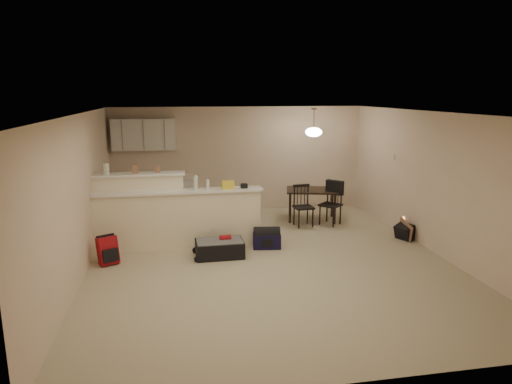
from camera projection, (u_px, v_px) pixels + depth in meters
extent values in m
plane|color=#BAAE8F|center=(269.00, 260.00, 7.87)|extent=(7.00, 7.00, 0.00)
plane|color=white|center=(270.00, 113.00, 7.34)|extent=(7.00, 7.00, 0.00)
cube|color=beige|center=(239.00, 159.00, 10.97)|extent=(6.00, 0.02, 2.50)
cube|color=beige|center=(347.00, 265.00, 4.24)|extent=(6.00, 0.02, 2.50)
cube|color=beige|center=(81.00, 196.00, 7.08)|extent=(0.02, 7.00, 2.50)
cube|color=beige|center=(434.00, 183.00, 8.12)|extent=(0.02, 7.00, 2.50)
cube|color=#F6EAC7|center=(179.00, 221.00, 8.36)|extent=(3.00, 0.28, 1.05)
cube|color=white|center=(178.00, 192.00, 8.25)|extent=(3.08, 0.38, 0.04)
cube|color=#F6EAC7|center=(140.00, 211.00, 8.42)|extent=(1.60, 0.24, 1.35)
cube|color=white|center=(138.00, 174.00, 8.27)|extent=(1.68, 0.34, 0.04)
cube|color=white|center=(144.00, 134.00, 10.27)|extent=(1.40, 0.34, 0.70)
cube|color=white|center=(156.00, 198.00, 10.49)|extent=(1.80, 0.60, 0.90)
cube|color=beige|center=(393.00, 157.00, 9.56)|extent=(0.02, 0.12, 0.12)
cylinder|color=silver|center=(106.00, 169.00, 8.15)|extent=(0.10, 0.10, 0.20)
cube|color=#91664A|center=(135.00, 169.00, 8.24)|extent=(0.10, 0.07, 0.16)
cube|color=#91664A|center=(158.00, 169.00, 8.32)|extent=(0.08, 0.06, 0.12)
cylinder|color=silver|center=(196.00, 183.00, 8.27)|extent=(0.07, 0.07, 0.26)
cylinder|color=silver|center=(208.00, 185.00, 8.32)|extent=(0.06, 0.06, 0.18)
cube|color=#91664A|center=(228.00, 185.00, 8.38)|extent=(0.22, 0.18, 0.14)
cube|color=#91664A|center=(244.00, 186.00, 8.44)|extent=(0.12, 0.10, 0.08)
cube|color=black|center=(312.00, 190.00, 10.19)|extent=(1.28, 1.00, 0.04)
cylinder|color=black|center=(290.00, 208.00, 10.01)|extent=(0.05, 0.05, 0.67)
cylinder|color=black|center=(335.00, 209.00, 9.94)|extent=(0.05, 0.05, 0.67)
cylinder|color=black|center=(290.00, 202.00, 10.59)|extent=(0.05, 0.05, 0.67)
cylinder|color=black|center=(332.00, 203.00, 10.53)|extent=(0.05, 0.05, 0.67)
cylinder|color=brown|center=(314.00, 120.00, 9.86)|extent=(0.02, 0.02, 0.50)
cylinder|color=brown|center=(314.00, 109.00, 9.81)|extent=(0.12, 0.12, 0.03)
ellipsoid|color=white|center=(314.00, 132.00, 9.92)|extent=(0.36, 0.36, 0.20)
cube|color=black|center=(220.00, 249.00, 8.01)|extent=(0.84, 0.55, 0.28)
cube|color=#A5121B|center=(108.00, 250.00, 7.63)|extent=(0.37, 0.32, 0.47)
cube|color=#131033|center=(267.00, 241.00, 8.44)|extent=(0.54, 0.34, 0.28)
cube|color=black|center=(405.00, 232.00, 8.92)|extent=(0.35, 0.40, 0.29)
cube|color=#91664A|center=(405.00, 231.00, 8.91)|extent=(0.03, 0.48, 0.37)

